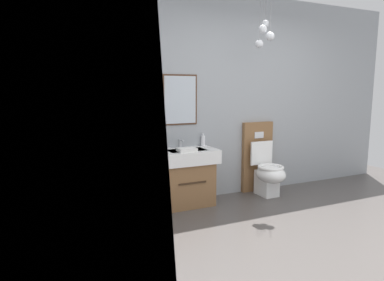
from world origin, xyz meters
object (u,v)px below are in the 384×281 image
(vanity_sink_left, at_px, (91,186))
(folded_hand_towel, at_px, (187,150))
(soap_dispenser, at_px, (203,141))
(toothbrush_cup, at_px, (59,152))
(toilet, at_px, (264,168))
(vanity_sink_right, at_px, (186,176))

(vanity_sink_left, bearing_deg, folded_hand_towel, -6.54)
(soap_dispenser, relative_size, folded_hand_towel, 0.78)
(soap_dispenser, bearing_deg, toothbrush_cup, -179.67)
(toothbrush_cup, distance_m, soap_dispenser, 1.78)
(toothbrush_cup, relative_size, folded_hand_towel, 0.94)
(toilet, bearing_deg, vanity_sink_left, 179.71)
(vanity_sink_left, xyz_separation_m, vanity_sink_right, (1.16, 0.00, 0.00))
(vanity_sink_right, height_order, soap_dispenser, soap_dispenser)
(folded_hand_towel, bearing_deg, toothbrush_cup, 168.98)
(vanity_sink_right, bearing_deg, toothbrush_cup, 174.18)
(toothbrush_cup, bearing_deg, toilet, -3.48)
(vanity_sink_left, bearing_deg, vanity_sink_right, 0.00)
(folded_hand_towel, bearing_deg, vanity_sink_left, 173.46)
(vanity_sink_left, relative_size, toothbrush_cup, 3.72)
(vanity_sink_left, bearing_deg, soap_dispenser, 6.17)
(vanity_sink_right, height_order, toilet, toilet)
(folded_hand_towel, bearing_deg, vanity_sink_right, 72.63)
(vanity_sink_right, distance_m, toilet, 1.18)
(soap_dispenser, bearing_deg, folded_hand_towel, -141.12)
(toilet, distance_m, toothbrush_cup, 2.68)
(vanity_sink_right, bearing_deg, toilet, -0.57)
(vanity_sink_right, distance_m, soap_dispenser, 0.54)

